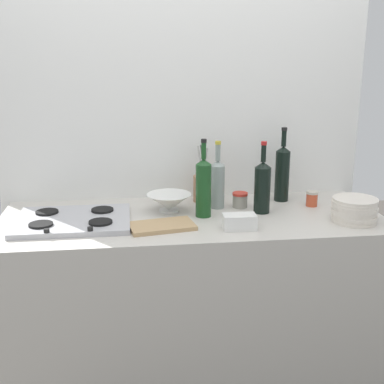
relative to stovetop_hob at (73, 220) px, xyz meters
name	(u,v)px	position (x,y,z in m)	size (l,w,h in m)	color
ground_plane	(192,381)	(0.55, 0.02, -0.91)	(6.00, 6.00, 0.00)	#47423D
counter_block	(192,303)	(0.55, 0.02, -0.46)	(1.80, 0.70, 0.90)	beige
backsplash_panel	(183,145)	(0.55, 0.40, 0.26)	(1.90, 0.06, 2.35)	white
stovetop_hob	(73,220)	(0.00, 0.00, 0.00)	(0.51, 0.40, 0.04)	#B2B2B7
plate_stack	(354,210)	(1.27, -0.14, 0.04)	(0.21, 0.21, 0.11)	silver
wine_bottle_leftmost	(282,172)	(1.04, 0.23, 0.14)	(0.07, 0.07, 0.38)	black
wine_bottle_mid_left	(217,183)	(0.69, 0.15, 0.11)	(0.07, 0.07, 0.33)	gray
wine_bottle_mid_right	(204,187)	(0.60, 0.02, 0.13)	(0.07, 0.07, 0.37)	#19471E
wine_bottle_rightmost	(262,186)	(0.89, 0.05, 0.12)	(0.08, 0.08, 0.35)	black
mixing_bowl	(169,202)	(0.45, 0.12, 0.03)	(0.22, 0.22, 0.09)	white
butter_dish	(239,222)	(0.73, -0.17, 0.02)	(0.14, 0.08, 0.06)	white
utensil_crock	(202,187)	(0.63, 0.27, 0.06)	(0.08, 0.08, 0.29)	#996B4C
condiment_jar_front	(312,199)	(1.16, 0.12, 0.02)	(0.06, 0.06, 0.08)	#C64C2D
condiment_jar_rear	(240,200)	(0.80, 0.14, 0.02)	(0.08, 0.08, 0.07)	#9E998C
cutting_board	(162,226)	(0.39, -0.12, 0.00)	(0.28, 0.16, 0.02)	tan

